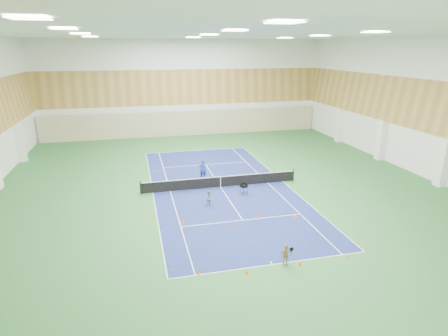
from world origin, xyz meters
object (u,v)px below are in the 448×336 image
object	(u,v)px
tennis_net	(221,181)
ball_cart	(244,189)
coach	(203,169)
child_court	(209,198)
child_apron	(286,255)

from	to	relation	value
tennis_net	ball_cart	size ratio (longest dim) A/B	15.56
tennis_net	ball_cart	bearing A→B (deg)	-52.51
coach	child_court	bearing A→B (deg)	78.90
child_court	tennis_net	bearing A→B (deg)	55.86
coach	child_apron	size ratio (longest dim) A/B	1.48
child_court	coach	bearing A→B (deg)	74.96
child_court	child_apron	xyz separation A→B (m)	(2.30, -8.54, 0.02)
tennis_net	child_apron	xyz separation A→B (m)	(0.65, -12.03, 0.04)
child_court	child_apron	size ratio (longest dim) A/B	0.97
coach	tennis_net	bearing A→B (deg)	107.51
coach	child_court	world-z (taller)	coach
child_court	ball_cart	xyz separation A→B (m)	(3.06, 1.64, -0.16)
tennis_net	child_apron	distance (m)	12.05
child_apron	ball_cart	world-z (taller)	child_apron
child_court	ball_cart	distance (m)	3.48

